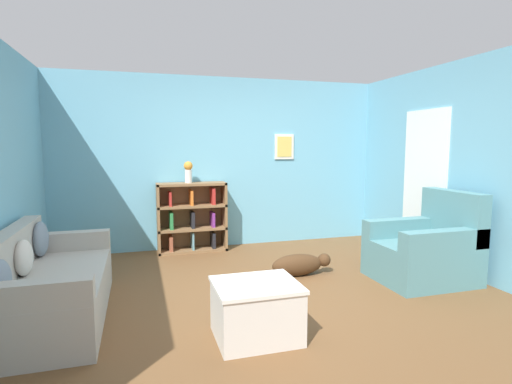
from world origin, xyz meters
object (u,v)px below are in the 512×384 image
coffee_table (256,309)px  couch (47,287)px  bookshelf (192,217)px  dog (299,264)px  recliner_chair (426,250)px  vase (188,171)px

coffee_table → couch: bearing=153.0°
bookshelf → dog: bookshelf is taller
recliner_chair → coffee_table: (-2.31, -0.81, -0.11)m
coffee_table → vase: (-0.18, 2.88, 0.96)m
bookshelf → dog: bearing=-54.5°
couch → dog: size_ratio=2.03×
dog → vase: vase is taller
recliner_chair → coffee_table: recliner_chair is taller
dog → couch: bearing=-169.4°
coffee_table → vase: bearing=93.7°
recliner_chair → bookshelf: bearing=139.5°
bookshelf → dog: size_ratio=1.13×
bookshelf → coffee_table: size_ratio=1.50×
bookshelf → recliner_chair: (2.45, -2.10, -0.15)m
couch → coffee_table: bearing=-27.0°
recliner_chair → vase: 3.35m
couch → vase: (1.52, 2.01, 0.90)m
dog → vase: (-1.13, 1.51, 1.07)m
couch → bookshelf: 2.57m
vase → dog: bearing=-53.1°
bookshelf → coffee_table: bearing=-87.2°
couch → dog: 2.71m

